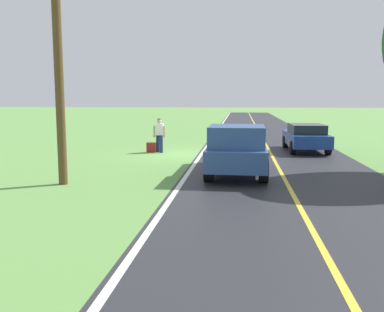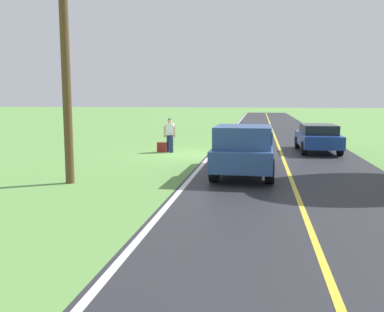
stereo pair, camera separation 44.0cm
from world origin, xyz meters
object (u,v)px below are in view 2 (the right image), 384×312
Objects in this scene: sedan_near_oncoming at (318,137)px; hitchhiker_walking at (170,133)px; suitcase_carried at (162,147)px; pickup_truck_passing at (244,148)px; utility_pole_roadside at (66,69)px.

hitchhiker_walking is at bearing 10.04° from sedan_near_oncoming.
suitcase_carried is at bearing 10.05° from sedan_near_oncoming.
pickup_truck_passing is at bearing 37.75° from suitcase_carried.
hitchhiker_walking is 0.32× the size of pickup_truck_passing.
suitcase_carried is at bearing 10.18° from hitchhiker_walking.
suitcase_carried is 0.09× the size of pickup_truck_passing.
hitchhiker_walking is 8.83m from utility_pole_roadside.
hitchhiker_walking is at bearing -56.01° from pickup_truck_passing.
pickup_truck_passing is at bearing -156.66° from utility_pole_roadside.
utility_pole_roadside is at bearing 23.34° from pickup_truck_passing.
sedan_near_oncoming is at bearing -115.86° from pickup_truck_passing.
sedan_near_oncoming is at bearing -169.96° from hitchhiker_walking.
pickup_truck_passing is 6.61m from utility_pole_roadside.
utility_pole_roadside is (9.03, 9.58, 2.90)m from sedan_near_oncoming.
suitcase_carried is (0.42, 0.08, -0.73)m from hitchhiker_walking.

